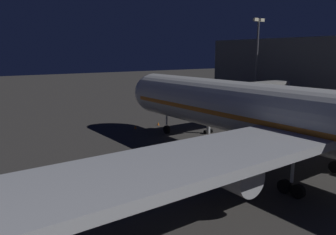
{
  "coord_description": "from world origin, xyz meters",
  "views": [
    {
      "loc": [
        27.88,
        29.23,
        11.86
      ],
      "look_at": [
        3.0,
        -5.3,
        3.5
      ],
      "focal_mm": 35.21,
      "sensor_mm": 36.0,
      "label": 1
    }
  ],
  "objects_px": {
    "airliner_at_gate": "(307,121)",
    "jet_bridge": "(238,92)",
    "apron_floodlight_mast": "(257,59)",
    "traffic_cone_nose_port": "(158,124)",
    "traffic_cone_nose_starboard": "(135,127)"
  },
  "relations": [
    {
      "from": "apron_floodlight_mast",
      "to": "traffic_cone_nose_starboard",
      "type": "bearing_deg",
      "value": -1.63
    },
    {
      "from": "traffic_cone_nose_starboard",
      "to": "airliner_at_gate",
      "type": "bearing_deg",
      "value": 94.51
    },
    {
      "from": "airliner_at_gate",
      "to": "jet_bridge",
      "type": "height_order",
      "value": "airliner_at_gate"
    },
    {
      "from": "airliner_at_gate",
      "to": "apron_floodlight_mast",
      "type": "bearing_deg",
      "value": -133.27
    },
    {
      "from": "apron_floodlight_mast",
      "to": "jet_bridge",
      "type": "bearing_deg",
      "value": 30.12
    },
    {
      "from": "airliner_at_gate",
      "to": "traffic_cone_nose_port",
      "type": "bearing_deg",
      "value": -94.51
    },
    {
      "from": "jet_bridge",
      "to": "traffic_cone_nose_starboard",
      "type": "height_order",
      "value": "jet_bridge"
    },
    {
      "from": "jet_bridge",
      "to": "apron_floodlight_mast",
      "type": "relative_size",
      "value": 1.11
    },
    {
      "from": "airliner_at_gate",
      "to": "traffic_cone_nose_starboard",
      "type": "distance_m",
      "value": 28.48
    },
    {
      "from": "traffic_cone_nose_port",
      "to": "traffic_cone_nose_starboard",
      "type": "relative_size",
      "value": 1.0
    },
    {
      "from": "traffic_cone_nose_port",
      "to": "traffic_cone_nose_starboard",
      "type": "distance_m",
      "value": 4.4
    },
    {
      "from": "traffic_cone_nose_starboard",
      "to": "apron_floodlight_mast",
      "type": "bearing_deg",
      "value": 178.37
    },
    {
      "from": "airliner_at_gate",
      "to": "jet_bridge",
      "type": "relative_size",
      "value": 2.89
    },
    {
      "from": "airliner_at_gate",
      "to": "traffic_cone_nose_starboard",
      "type": "relative_size",
      "value": 108.29
    },
    {
      "from": "airliner_at_gate",
      "to": "apron_floodlight_mast",
      "type": "xyz_separation_m",
      "value": [
        -25.5,
        -27.09,
        5.02
      ]
    }
  ]
}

